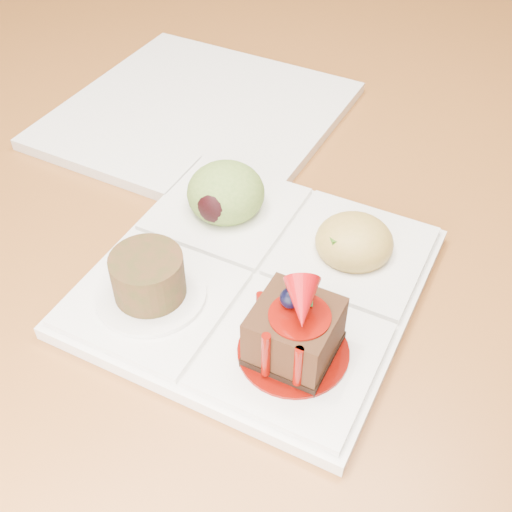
% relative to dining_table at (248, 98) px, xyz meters
% --- Properties ---
extents(ground, '(6.00, 6.00, 0.00)m').
position_rel_dining_table_xyz_m(ground, '(0.00, 0.00, -0.68)').
color(ground, '#5B2E1A').
extents(dining_table, '(1.00, 1.80, 0.75)m').
position_rel_dining_table_xyz_m(dining_table, '(0.00, 0.00, 0.00)').
color(dining_table, brown).
rests_on(dining_table, ground).
extents(sampler_plate, '(0.26, 0.26, 0.10)m').
position_rel_dining_table_xyz_m(sampler_plate, '(0.17, -0.37, 0.09)').
color(sampler_plate, white).
rests_on(sampler_plate, dining_table).
extents(second_plate, '(0.30, 0.30, 0.01)m').
position_rel_dining_table_xyz_m(second_plate, '(0.02, -0.17, 0.07)').
color(second_plate, white).
rests_on(second_plate, dining_table).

